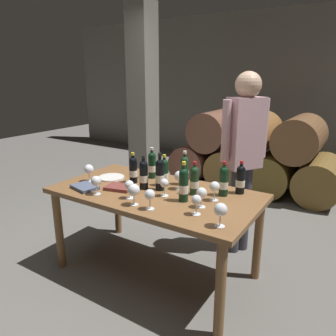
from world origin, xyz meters
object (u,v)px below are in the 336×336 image
object	(u,v)px
wine_bottle_9	(224,181)
wine_bottle_6	(241,179)
wine_bottle_0	(152,165)
wine_bottle_3	(144,175)
wine_bottle_8	(160,174)
wine_glass_7	(221,210)
wine_bottle_2	(185,170)
wine_glass_0	(164,184)
dining_table	(155,201)
wine_glass_2	(150,195)
wine_glass_10	(179,176)
wine_glass_8	(215,187)
leather_ledger	(119,187)
wine_glass_1	(96,181)
sommelier_presenting	(244,148)
wine_glass_3	(129,186)
wine_bottle_1	(184,184)
wine_glass_5	(89,170)
wine_bottle_4	(194,180)
tasting_notebook	(85,187)
serving_plate	(111,177)
wine_bottle_5	(164,172)
wine_glass_4	(196,201)
wine_glass_9	(134,190)
wine_bottle_7	(133,170)

from	to	relation	value
wine_bottle_9	wine_bottle_6	bearing A→B (deg)	51.46
wine_bottle_0	wine_bottle_3	bearing A→B (deg)	-68.07
wine_bottle_8	wine_glass_7	distance (m)	0.78
wine_bottle_2	wine_bottle_6	size ratio (longest dim) A/B	1.11
wine_bottle_9	wine_glass_0	distance (m)	0.47
dining_table	wine_bottle_3	size ratio (longest dim) A/B	5.92
wine_glass_2	wine_glass_10	bearing A→B (deg)	94.38
wine_bottle_3	wine_glass_8	size ratio (longest dim) A/B	1.88
wine_glass_2	wine_glass_8	bearing A→B (deg)	51.24
wine_bottle_0	leather_ledger	world-z (taller)	wine_bottle_0
wine_glass_8	wine_bottle_2	bearing A→B (deg)	151.79
wine_glass_1	wine_glass_10	bearing A→B (deg)	42.95
sommelier_presenting	wine_glass_3	bearing A→B (deg)	-119.16
wine_bottle_1	wine_bottle_3	distance (m)	0.42
wine_glass_5	wine_bottle_9	bearing A→B (deg)	15.52
wine_bottle_4	wine_glass_2	xyz separation A→B (m)	(-0.13, -0.43, -0.01)
sommelier_presenting	wine_glass_5	bearing A→B (deg)	-142.46
wine_bottle_4	wine_glass_2	bearing A→B (deg)	-106.10
tasting_notebook	sommelier_presenting	distance (m)	1.46
wine_bottle_0	wine_bottle_6	world-z (taller)	wine_bottle_0
wine_bottle_4	wine_glass_0	size ratio (longest dim) A/B	1.89
wine_bottle_9	wine_glass_10	bearing A→B (deg)	-170.43
wine_bottle_2	sommelier_presenting	xyz separation A→B (m)	(0.35, 0.47, 0.15)
wine_bottle_6	wine_glass_10	distance (m)	0.50
serving_plate	wine_bottle_5	bearing A→B (deg)	10.03
wine_glass_3	wine_glass_5	bearing A→B (deg)	167.22
wine_glass_2	wine_glass_5	bearing A→B (deg)	165.40
wine_glass_8	serving_plate	bearing A→B (deg)	-179.52
dining_table	wine_glass_10	world-z (taller)	wine_glass_10
leather_ledger	serving_plate	xyz separation A→B (m)	(-0.26, 0.18, -0.01)
wine_glass_10	wine_glass_5	bearing A→B (deg)	-161.79
wine_glass_1	wine_glass_10	world-z (taller)	wine_glass_10
wine_bottle_1	serving_plate	world-z (taller)	wine_bottle_1
wine_glass_1	wine_glass_4	xyz separation A→B (m)	(0.85, 0.08, -0.01)
wine_bottle_5	wine_glass_10	world-z (taller)	wine_bottle_5
wine_glass_9	tasting_notebook	distance (m)	0.58
wine_bottle_7	wine_glass_5	size ratio (longest dim) A/B	1.73
wine_glass_2	serving_plate	distance (m)	0.82
wine_bottle_0	wine_bottle_1	bearing A→B (deg)	-32.73
wine_bottle_7	wine_glass_4	bearing A→B (deg)	-21.32
wine_bottle_3	wine_glass_1	distance (m)	0.39
wine_glass_9	wine_bottle_7	bearing A→B (deg)	128.84
wine_bottle_4	wine_bottle_1	bearing A→B (deg)	-90.44
dining_table	wine_glass_7	size ratio (longest dim) A/B	10.64
wine_bottle_2	wine_bottle_0	bearing A→B (deg)	178.98
wine_glass_1	dining_table	bearing A→B (deg)	41.40
wine_glass_1	wine_glass_8	bearing A→B (deg)	24.41
wine_glass_5	wine_glass_9	bearing A→B (deg)	-17.48
wine_glass_0	sommelier_presenting	world-z (taller)	sommelier_presenting
serving_plate	sommelier_presenting	size ratio (longest dim) A/B	0.14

